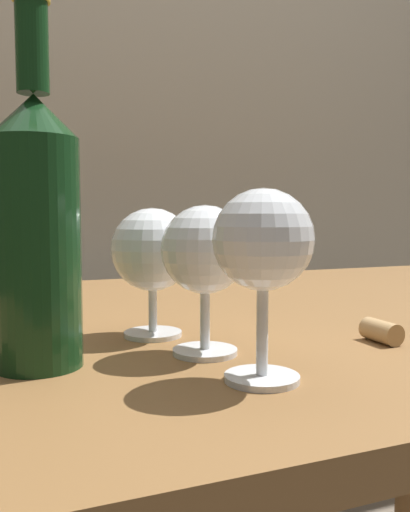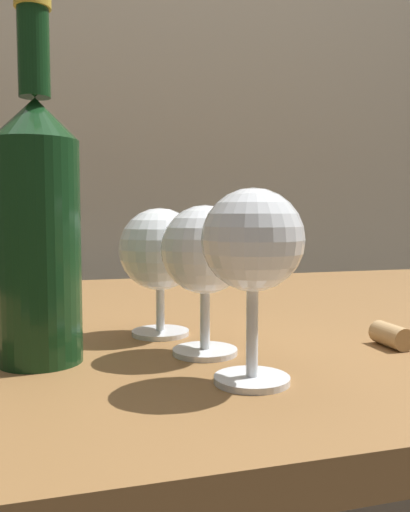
# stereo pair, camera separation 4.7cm
# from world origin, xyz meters

# --- Properties ---
(back_wall) EXTENTS (5.00, 0.08, 2.60)m
(back_wall) POSITION_xyz_m (0.00, 0.82, 1.30)
(back_wall) COLOR #B2A893
(back_wall) RESTS_ON ground_plane
(dining_table) EXTENTS (1.39, 0.80, 0.77)m
(dining_table) POSITION_xyz_m (0.00, 0.00, 0.67)
(dining_table) COLOR brown
(dining_table) RESTS_ON ground_plane
(wine_glass_port) EXTENTS (0.08, 0.08, 0.15)m
(wine_glass_port) POSITION_xyz_m (-0.09, -0.27, 0.87)
(wine_glass_port) COLOR white
(wine_glass_port) RESTS_ON dining_table
(wine_glass_merlot) EXTENTS (0.08, 0.08, 0.14)m
(wine_glass_merlot) POSITION_xyz_m (-0.11, -0.18, 0.86)
(wine_glass_merlot) COLOR white
(wine_glass_merlot) RESTS_ON dining_table
(wine_glass_amber) EXTENTS (0.09, 0.09, 0.13)m
(wine_glass_amber) POSITION_xyz_m (-0.13, -0.10, 0.85)
(wine_glass_amber) COLOR white
(wine_glass_amber) RESTS_ON dining_table
(wine_bottle) EXTENTS (0.07, 0.07, 0.31)m
(wine_bottle) POSITION_xyz_m (-0.25, -0.17, 0.88)
(wine_bottle) COLOR #143819
(wine_bottle) RESTS_ON dining_table
(cork) EXTENTS (0.02, 0.04, 0.02)m
(cork) POSITION_xyz_m (0.07, -0.21, 0.78)
(cork) COLOR tan
(cork) RESTS_ON dining_table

